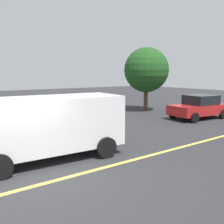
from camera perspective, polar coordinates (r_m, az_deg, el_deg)
ground_plane at (r=7.27m, az=-16.56°, el=-15.92°), size 80.00×80.00×0.00m
lane_marking_centre at (r=8.61m, az=3.03°, el=-11.51°), size 28.00×0.16×0.01m
white_van at (r=8.93m, az=-14.46°, el=-2.61°), size 5.32×2.53×2.20m
car_red_behind_van at (r=17.50m, az=19.49°, el=1.15°), size 4.21×2.36×1.58m
tree_centre_verge at (r=20.18m, az=7.94°, el=9.60°), size 3.57×3.57×5.07m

